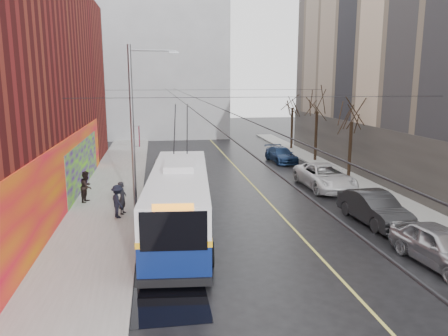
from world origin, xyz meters
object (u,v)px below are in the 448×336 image
(tree_near, at_px, (352,111))
(parked_car_d, at_px, (281,155))
(tree_mid, at_px, (317,102))
(tree_far, at_px, (293,100))
(parked_car_c, at_px, (325,177))
(pedestrian_a, at_px, (122,198))
(parked_car_b, at_px, (374,208))
(trolleybus, at_px, (179,200))
(parked_car_a, at_px, (440,246))
(pedestrian_b, at_px, (87,187))
(streetlight_pole, at_px, (135,124))
(pedestrian_c, at_px, (118,201))
(following_car, at_px, (166,164))

(tree_near, relative_size, parked_car_d, 1.39)
(tree_mid, bearing_deg, tree_far, 90.00)
(parked_car_c, xyz_separation_m, pedestrian_a, (-13.00, -4.22, 0.21))
(tree_mid, height_order, parked_car_b, tree_mid)
(trolleybus, xyz_separation_m, pedestrian_a, (-2.88, 3.02, -0.58))
(parked_car_d, bearing_deg, tree_near, -71.80)
(tree_far, distance_m, trolleybus, 27.43)
(tree_mid, relative_size, parked_car_a, 1.44)
(tree_far, relative_size, parked_car_b, 1.35)
(pedestrian_a, distance_m, pedestrian_b, 3.52)
(tree_near, relative_size, parked_car_c, 1.09)
(parked_car_d, bearing_deg, parked_car_b, -95.47)
(streetlight_pole, relative_size, pedestrian_c, 5.19)
(tree_near, distance_m, pedestrian_a, 17.78)
(tree_near, xyz_separation_m, parked_car_d, (-3.10, 7.19, -4.31))
(parked_car_c, height_order, pedestrian_c, pedestrian_c)
(trolleybus, xyz_separation_m, pedestrian_b, (-5.11, 5.74, -0.54))
(parked_car_a, height_order, parked_car_b, parked_car_b)
(streetlight_pole, xyz_separation_m, tree_near, (15.14, 6.00, 0.13))
(parked_car_a, distance_m, following_car, 21.91)
(tree_far, relative_size, parked_car_c, 1.12)
(parked_car_c, height_order, pedestrian_a, pedestrian_a)
(pedestrian_b, distance_m, pedestrian_c, 3.94)
(trolleybus, bearing_deg, parked_car_c, 40.56)
(parked_car_c, bearing_deg, parked_car_d, 89.27)
(parked_car_b, relative_size, pedestrian_a, 2.77)
(trolleybus, bearing_deg, parked_car_a, -23.44)
(trolleybus, bearing_deg, following_car, 96.11)
(parked_car_d, bearing_deg, parked_car_c, -94.09)
(tree_far, bearing_deg, parked_car_c, -99.97)
(parked_car_d, bearing_deg, tree_far, 60.37)
(tree_far, distance_m, parked_car_b, 24.57)
(tree_far, xyz_separation_m, parked_car_b, (-3.20, -23.97, -4.34))
(pedestrian_a, height_order, pedestrian_b, pedestrian_b)
(following_car, distance_m, pedestrian_b, 9.63)
(parked_car_a, bearing_deg, parked_car_b, 84.81)
(pedestrian_b, bearing_deg, parked_car_b, -97.40)
(parked_car_c, bearing_deg, streetlight_pole, -166.32)
(tree_mid, bearing_deg, streetlight_pole, -139.35)
(pedestrian_a, bearing_deg, streetlight_pole, -31.54)
(following_car, bearing_deg, tree_near, -21.28)
(streetlight_pole, height_order, parked_car_b, streetlight_pole)
(following_car, xyz_separation_m, pedestrian_b, (-4.83, -8.32, 0.34))
(parked_car_d, bearing_deg, following_car, -168.81)
(tree_near, height_order, pedestrian_c, tree_near)
(tree_far, relative_size, trolleybus, 0.53)
(trolleybus, relative_size, parked_car_b, 2.54)
(parked_car_c, bearing_deg, pedestrian_a, -163.79)
(parked_car_d, bearing_deg, trolleybus, -125.39)
(trolleybus, height_order, parked_car_d, trolleybus)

